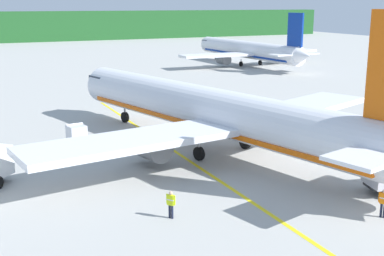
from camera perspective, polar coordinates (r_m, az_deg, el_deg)
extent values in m
cube|color=#A8A8A3|center=(68.19, -2.92, 3.34)|extent=(240.00, 320.00, 0.20)
cube|color=#1E5123|center=(175.75, -16.87, 10.79)|extent=(216.00, 6.00, 9.63)
cylinder|color=silver|center=(42.82, 2.16, 2.00)|extent=(12.81, 35.79, 3.80)
cone|color=silver|center=(58.36, -10.48, 4.94)|extent=(4.10, 3.24, 3.61)
cube|color=#192333|center=(56.34, -9.42, 5.55)|extent=(3.73, 3.14, 0.60)
cube|color=silver|center=(36.05, -6.66, -1.44)|extent=(16.54, 7.16, 0.50)
cylinder|color=slate|center=(39.27, -4.69, -1.93)|extent=(2.94, 3.65, 2.20)
cube|color=silver|center=(48.14, 11.93, 2.21)|extent=(16.66, 10.14, 0.50)
cylinder|color=slate|center=(47.48, 8.09, 0.74)|extent=(2.94, 3.65, 2.20)
cube|color=#D8590C|center=(43.05, 2.15, 0.63)|extent=(11.71, 32.26, 0.36)
cylinder|color=black|center=(54.21, -7.50, 1.21)|extent=(0.62, 1.15, 1.10)
cylinder|color=gray|center=(54.05, -7.52, 2.04)|extent=(0.20, 0.20, 0.50)
cylinder|color=black|center=(40.80, 0.78, -2.87)|extent=(0.62, 1.15, 1.10)
cylinder|color=gray|center=(40.58, 0.78, -1.79)|extent=(0.20, 0.20, 0.50)
cylinder|color=black|center=(44.20, 5.94, -1.63)|extent=(0.62, 1.15, 1.10)
cylinder|color=gray|center=(44.00, 5.97, -0.62)|extent=(0.20, 0.20, 0.50)
cylinder|color=white|center=(104.47, 6.18, 8.70)|extent=(5.27, 32.21, 3.38)
cone|color=white|center=(118.96, 1.50, 9.38)|extent=(3.34, 2.32, 3.22)
cone|color=white|center=(90.60, 12.45, 7.91)|extent=(3.04, 3.02, 2.88)
cube|color=#192333|center=(117.20, 1.98, 9.69)|extent=(3.00, 2.30, 0.53)
cube|color=white|center=(98.67, 2.81, 8.12)|extent=(14.43, 4.92, 0.45)
cylinder|color=slate|center=(101.40, 3.53, 7.65)|extent=(2.12, 2.96, 1.96)
cube|color=white|center=(107.90, 10.33, 8.40)|extent=(14.76, 6.54, 0.45)
cylinder|color=slate|center=(107.78, 8.75, 7.89)|extent=(2.12, 2.96, 1.96)
cube|color=navy|center=(92.41, 11.46, 10.70)|extent=(0.55, 3.93, 5.79)
cube|color=white|center=(92.71, 11.34, 8.09)|extent=(9.42, 3.39, 0.21)
cube|color=navy|center=(104.56, 6.17, 8.19)|extent=(4.92, 29.00, 0.32)
cylinder|color=black|center=(114.96, 2.71, 7.90)|extent=(0.37, 1.00, 0.98)
cylinder|color=gray|center=(114.89, 2.72, 8.26)|extent=(0.18, 0.18, 0.45)
cylinder|color=black|center=(102.35, 5.49, 7.13)|extent=(0.37, 1.00, 0.98)
cylinder|color=gray|center=(102.27, 5.50, 7.53)|extent=(0.18, 0.18, 0.45)
cylinder|color=black|center=(104.97, 7.61, 7.24)|extent=(0.37, 1.00, 0.98)
cylinder|color=gray|center=(104.89, 7.63, 7.62)|extent=(0.18, 0.18, 0.45)
cube|color=silver|center=(35.72, 20.49, -4.62)|extent=(2.29, 2.58, 1.80)
cube|color=#192333|center=(35.19, 19.35, -4.18)|extent=(0.54, 1.81, 0.94)
cylinder|color=black|center=(37.09, 19.90, -5.61)|extent=(0.94, 0.49, 0.90)
cube|color=#333338|center=(46.21, -12.69, -1.73)|extent=(1.93, 1.93, 0.30)
cube|color=silver|center=(45.98, -12.74, -0.64)|extent=(1.70, 1.70, 1.51)
cube|color=silver|center=(46.31, -13.02, 0.21)|extent=(1.57, 0.85, 0.55)
cylinder|color=#191E33|center=(32.28, 20.36, -8.59)|extent=(0.14, 0.14, 0.86)
cylinder|color=#191E33|center=(32.24, 20.67, -8.64)|extent=(0.14, 0.14, 0.86)
cube|color=orange|center=(31.99, 20.63, -7.37)|extent=(0.42, 0.49, 0.65)
cube|color=silver|center=(31.98, 20.63, -7.31)|extent=(0.43, 0.50, 0.06)
cylinder|color=orange|center=(32.04, 20.16, -7.24)|extent=(0.09, 0.09, 0.61)
cylinder|color=#191E33|center=(30.24, -2.51, -9.26)|extent=(0.14, 0.14, 0.82)
cylinder|color=#191E33|center=(30.15, -2.22, -9.33)|extent=(0.14, 0.14, 0.82)
cube|color=#CCE519|center=(29.92, -2.38, -8.03)|extent=(0.43, 0.49, 0.62)
cube|color=silver|center=(29.91, -2.38, -7.98)|extent=(0.44, 0.50, 0.06)
sphere|color=tan|center=(29.77, -2.38, -7.28)|extent=(0.22, 0.22, 0.22)
cylinder|color=#CCE519|center=(30.05, -2.81, -7.87)|extent=(0.09, 0.09, 0.59)
cylinder|color=#CCE519|center=(29.77, -1.94, -8.08)|extent=(0.09, 0.09, 0.59)
cube|color=yellow|center=(38.16, 1.59, -4.92)|extent=(0.30, 60.00, 0.01)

